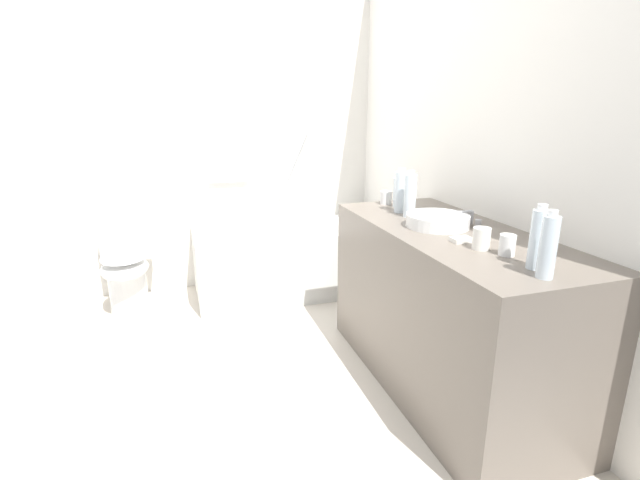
{
  "coord_description": "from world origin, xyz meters",
  "views": [
    {
      "loc": [
        -0.1,
        -2.33,
        1.44
      ],
      "look_at": [
        0.72,
        0.22,
        0.65
      ],
      "focal_mm": 26.12,
      "sensor_mm": 36.0,
      "label": 1
    }
  ],
  "objects_px": {
    "water_bottle_1": "(398,192)",
    "toilet_paper_roll": "(91,312)",
    "water_bottle_0": "(410,195)",
    "water_bottle_4": "(538,239)",
    "sink_faucet": "(469,218)",
    "toilet": "(126,265)",
    "water_bottle_2": "(548,247)",
    "drinking_glass_1": "(386,198)",
    "bathtub": "(289,257)",
    "drinking_glass_2": "(481,238)",
    "sink_basin": "(438,221)",
    "soap_dish": "(461,240)",
    "drinking_glass_0": "(507,245)",
    "water_bottle_3": "(401,192)"
  },
  "relations": [
    {
      "from": "water_bottle_3",
      "to": "drinking_glass_2",
      "type": "distance_m",
      "value": 0.74
    },
    {
      "from": "water_bottle_2",
      "to": "toilet_paper_roll",
      "type": "distance_m",
      "value": 2.9
    },
    {
      "from": "water_bottle_0",
      "to": "sink_basin",
      "type": "bearing_deg",
      "value": -82.26
    },
    {
      "from": "sink_basin",
      "to": "sink_faucet",
      "type": "bearing_deg",
      "value": 0.0
    },
    {
      "from": "sink_basin",
      "to": "water_bottle_2",
      "type": "bearing_deg",
      "value": -91.73
    },
    {
      "from": "water_bottle_3",
      "to": "sink_basin",
      "type": "bearing_deg",
      "value": -85.55
    },
    {
      "from": "water_bottle_0",
      "to": "toilet_paper_roll",
      "type": "bearing_deg",
      "value": 149.08
    },
    {
      "from": "sink_basin",
      "to": "toilet",
      "type": "bearing_deg",
      "value": 138.01
    },
    {
      "from": "toilet",
      "to": "water_bottle_1",
      "type": "relative_size",
      "value": 3.63
    },
    {
      "from": "water_bottle_3",
      "to": "drinking_glass_0",
      "type": "bearing_deg",
      "value": -86.59
    },
    {
      "from": "water_bottle_0",
      "to": "water_bottle_4",
      "type": "bearing_deg",
      "value": -86.81
    },
    {
      "from": "drinking_glass_1",
      "to": "water_bottle_0",
      "type": "bearing_deg",
      "value": -94.39
    },
    {
      "from": "bathtub",
      "to": "water_bottle_4",
      "type": "bearing_deg",
      "value": -78.14
    },
    {
      "from": "water_bottle_0",
      "to": "water_bottle_2",
      "type": "bearing_deg",
      "value": -89.44
    },
    {
      "from": "soap_dish",
      "to": "water_bottle_1",
      "type": "bearing_deg",
      "value": 85.08
    },
    {
      "from": "water_bottle_1",
      "to": "sink_faucet",
      "type": "bearing_deg",
      "value": -71.68
    },
    {
      "from": "sink_basin",
      "to": "water_bottle_4",
      "type": "bearing_deg",
      "value": -88.47
    },
    {
      "from": "water_bottle_4",
      "to": "soap_dish",
      "type": "relative_size",
      "value": 2.71
    },
    {
      "from": "sink_basin",
      "to": "water_bottle_1",
      "type": "distance_m",
      "value": 0.48
    },
    {
      "from": "drinking_glass_2",
      "to": "toilet_paper_roll",
      "type": "height_order",
      "value": "drinking_glass_2"
    },
    {
      "from": "water_bottle_1",
      "to": "soap_dish",
      "type": "relative_size",
      "value": 2.17
    },
    {
      "from": "water_bottle_0",
      "to": "water_bottle_1",
      "type": "bearing_deg",
      "value": 77.14
    },
    {
      "from": "drinking_glass_2",
      "to": "toilet_paper_roll",
      "type": "distance_m",
      "value": 2.64
    },
    {
      "from": "drinking_glass_0",
      "to": "soap_dish",
      "type": "xyz_separation_m",
      "value": [
        -0.06,
        0.22,
        -0.03
      ]
    },
    {
      "from": "toilet",
      "to": "sink_basin",
      "type": "xyz_separation_m",
      "value": [
        1.6,
        -1.44,
        0.54
      ]
    },
    {
      "from": "toilet",
      "to": "water_bottle_1",
      "type": "distance_m",
      "value": 1.99
    },
    {
      "from": "water_bottle_0",
      "to": "drinking_glass_2",
      "type": "bearing_deg",
      "value": -89.39
    },
    {
      "from": "water_bottle_2",
      "to": "drinking_glass_1",
      "type": "height_order",
      "value": "water_bottle_2"
    },
    {
      "from": "sink_faucet",
      "to": "water_bottle_0",
      "type": "relative_size",
      "value": 0.6
    },
    {
      "from": "sink_basin",
      "to": "soap_dish",
      "type": "bearing_deg",
      "value": -98.57
    },
    {
      "from": "toilet",
      "to": "bathtub",
      "type": "bearing_deg",
      "value": 90.59
    },
    {
      "from": "water_bottle_1",
      "to": "toilet_paper_roll",
      "type": "bearing_deg",
      "value": 155.77
    },
    {
      "from": "bathtub",
      "to": "drinking_glass_1",
      "type": "height_order",
      "value": "bathtub"
    },
    {
      "from": "sink_faucet",
      "to": "water_bottle_2",
      "type": "bearing_deg",
      "value": -105.53
    },
    {
      "from": "sink_basin",
      "to": "water_bottle_2",
      "type": "relative_size",
      "value": 1.27
    },
    {
      "from": "drinking_glass_2",
      "to": "water_bottle_2",
      "type": "bearing_deg",
      "value": -89.52
    },
    {
      "from": "water_bottle_2",
      "to": "drinking_glass_0",
      "type": "bearing_deg",
      "value": 79.98
    },
    {
      "from": "bathtub",
      "to": "sink_faucet",
      "type": "distance_m",
      "value": 1.65
    },
    {
      "from": "sink_faucet",
      "to": "drinking_glass_0",
      "type": "xyz_separation_m",
      "value": [
        -0.16,
        -0.49,
        0.01
      ]
    },
    {
      "from": "water_bottle_2",
      "to": "drinking_glass_1",
      "type": "distance_m",
      "value": 1.32
    },
    {
      "from": "sink_basin",
      "to": "drinking_glass_0",
      "type": "height_order",
      "value": "drinking_glass_0"
    },
    {
      "from": "sink_faucet",
      "to": "water_bottle_0",
      "type": "bearing_deg",
      "value": 132.53
    },
    {
      "from": "water_bottle_2",
      "to": "water_bottle_4",
      "type": "distance_m",
      "value": 0.1
    },
    {
      "from": "toilet",
      "to": "toilet_paper_roll",
      "type": "distance_m",
      "value": 0.39
    },
    {
      "from": "sink_faucet",
      "to": "water_bottle_1",
      "type": "distance_m",
      "value": 0.51
    },
    {
      "from": "bathtub",
      "to": "water_bottle_3",
      "type": "height_order",
      "value": "bathtub"
    },
    {
      "from": "sink_faucet",
      "to": "drinking_glass_0",
      "type": "relative_size",
      "value": 1.76
    },
    {
      "from": "sink_faucet",
      "to": "water_bottle_4",
      "type": "height_order",
      "value": "water_bottle_4"
    },
    {
      "from": "sink_basin",
      "to": "toilet_paper_roll",
      "type": "distance_m",
      "value": 2.42
    },
    {
      "from": "bathtub",
      "to": "water_bottle_1",
      "type": "bearing_deg",
      "value": -64.82
    }
  ]
}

